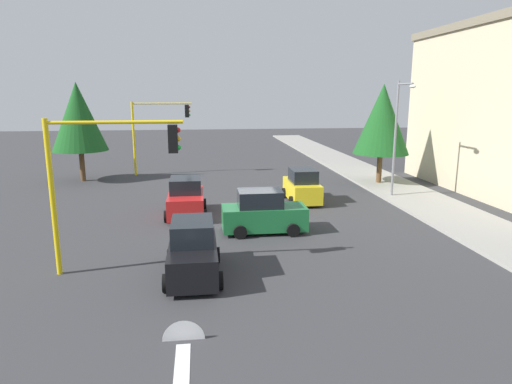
{
  "coord_description": "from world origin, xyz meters",
  "views": [
    {
      "loc": [
        21.66,
        -2.45,
        6.24
      ],
      "look_at": [
        -1.16,
        0.42,
        1.2
      ],
      "focal_mm": 31.45,
      "sensor_mm": 36.0,
      "label": 1
    }
  ],
  "objects_px": {
    "car_yellow": "(302,187)",
    "car_black": "(193,251)",
    "tree_roadside_mid": "(382,119)",
    "traffic_signal_far_right": "(157,123)",
    "car_red": "(186,199)",
    "traffic_signal_near_right": "(106,165)",
    "tree_opposite_side": "(78,117)",
    "car_green": "(263,213)",
    "street_lamp_curbside": "(399,127)"
  },
  "relations": [
    {
      "from": "traffic_signal_near_right",
      "to": "traffic_signal_far_right",
      "type": "distance_m",
      "value": 20.0
    },
    {
      "from": "tree_opposite_side",
      "to": "car_red",
      "type": "relative_size",
      "value": 1.86
    },
    {
      "from": "tree_roadside_mid",
      "to": "car_yellow",
      "type": "height_order",
      "value": "tree_roadside_mid"
    },
    {
      "from": "traffic_signal_near_right",
      "to": "car_black",
      "type": "xyz_separation_m",
      "value": [
        0.76,
        2.88,
        -2.98
      ]
    },
    {
      "from": "car_yellow",
      "to": "tree_opposite_side",
      "type": "bearing_deg",
      "value": -120.15
    },
    {
      "from": "tree_roadside_mid",
      "to": "traffic_signal_near_right",
      "type": "bearing_deg",
      "value": -48.21
    },
    {
      "from": "traffic_signal_near_right",
      "to": "street_lamp_curbside",
      "type": "bearing_deg",
      "value": 122.89
    },
    {
      "from": "car_green",
      "to": "car_red",
      "type": "distance_m",
      "value": 4.93
    },
    {
      "from": "traffic_signal_near_right",
      "to": "street_lamp_curbside",
      "type": "xyz_separation_m",
      "value": [
        -9.61,
        14.86,
        0.47
      ]
    },
    {
      "from": "traffic_signal_near_right",
      "to": "car_green",
      "type": "height_order",
      "value": "traffic_signal_near_right"
    },
    {
      "from": "car_green",
      "to": "car_black",
      "type": "xyz_separation_m",
      "value": [
        4.76,
        -3.14,
        -0.0
      ]
    },
    {
      "from": "traffic_signal_near_right",
      "to": "car_green",
      "type": "relative_size",
      "value": 1.43
    },
    {
      "from": "tree_opposite_side",
      "to": "car_black",
      "type": "bearing_deg",
      "value": 23.65
    },
    {
      "from": "traffic_signal_near_right",
      "to": "street_lamp_curbside",
      "type": "distance_m",
      "value": 17.71
    },
    {
      "from": "traffic_signal_near_right",
      "to": "tree_opposite_side",
      "type": "xyz_separation_m",
      "value": [
        -18.0,
        -5.34,
        0.77
      ]
    },
    {
      "from": "traffic_signal_far_right",
      "to": "tree_opposite_side",
      "type": "relative_size",
      "value": 0.8
    },
    {
      "from": "street_lamp_curbside",
      "to": "tree_opposite_side",
      "type": "xyz_separation_m",
      "value": [
        -8.39,
        -20.2,
        0.3
      ]
    },
    {
      "from": "traffic_signal_near_right",
      "to": "tree_roadside_mid",
      "type": "distance_m",
      "value": 21.02
    },
    {
      "from": "traffic_signal_near_right",
      "to": "traffic_signal_far_right",
      "type": "bearing_deg",
      "value": -179.91
    },
    {
      "from": "tree_opposite_side",
      "to": "car_yellow",
      "type": "bearing_deg",
      "value": 59.85
    },
    {
      "from": "tree_opposite_side",
      "to": "car_black",
      "type": "height_order",
      "value": "tree_opposite_side"
    },
    {
      "from": "car_green",
      "to": "car_black",
      "type": "distance_m",
      "value": 5.7
    },
    {
      "from": "car_black",
      "to": "traffic_signal_far_right",
      "type": "bearing_deg",
      "value": -172.02
    },
    {
      "from": "traffic_signal_far_right",
      "to": "car_black",
      "type": "height_order",
      "value": "traffic_signal_far_right"
    },
    {
      "from": "car_yellow",
      "to": "car_black",
      "type": "distance_m",
      "value": 12.09
    },
    {
      "from": "traffic_signal_far_right",
      "to": "car_red",
      "type": "bearing_deg",
      "value": 11.02
    },
    {
      "from": "car_green",
      "to": "car_yellow",
      "type": "height_order",
      "value": "same"
    },
    {
      "from": "tree_roadside_mid",
      "to": "car_green",
      "type": "xyz_separation_m",
      "value": [
        10.0,
        -9.65,
        -3.64
      ]
    },
    {
      "from": "street_lamp_curbside",
      "to": "car_yellow",
      "type": "height_order",
      "value": "street_lamp_curbside"
    },
    {
      "from": "tree_roadside_mid",
      "to": "car_green",
      "type": "bearing_deg",
      "value": -43.98
    },
    {
      "from": "traffic_signal_far_right",
      "to": "car_red",
      "type": "relative_size",
      "value": 1.49
    },
    {
      "from": "traffic_signal_near_right",
      "to": "car_red",
      "type": "bearing_deg",
      "value": 161.81
    },
    {
      "from": "traffic_signal_far_right",
      "to": "tree_roadside_mid",
      "type": "xyz_separation_m",
      "value": [
        6.0,
        15.7,
        0.52
      ]
    },
    {
      "from": "traffic_signal_near_right",
      "to": "car_black",
      "type": "bearing_deg",
      "value": 75.3
    },
    {
      "from": "tree_opposite_side",
      "to": "car_yellow",
      "type": "height_order",
      "value": "tree_opposite_side"
    },
    {
      "from": "tree_opposite_side",
      "to": "car_green",
      "type": "relative_size",
      "value": 1.85
    },
    {
      "from": "traffic_signal_far_right",
      "to": "car_black",
      "type": "relative_size",
      "value": 1.48
    },
    {
      "from": "street_lamp_curbside",
      "to": "car_yellow",
      "type": "distance_m",
      "value": 6.69
    },
    {
      "from": "traffic_signal_far_right",
      "to": "car_yellow",
      "type": "relative_size",
      "value": 1.54
    },
    {
      "from": "car_green",
      "to": "street_lamp_curbside",
      "type": "bearing_deg",
      "value": 122.37
    },
    {
      "from": "tree_roadside_mid",
      "to": "car_black",
      "type": "height_order",
      "value": "tree_roadside_mid"
    },
    {
      "from": "car_green",
      "to": "car_black",
      "type": "bearing_deg",
      "value": -33.4
    },
    {
      "from": "car_yellow",
      "to": "car_black",
      "type": "bearing_deg",
      "value": -31.15
    },
    {
      "from": "car_red",
      "to": "car_black",
      "type": "relative_size",
      "value": 1.0
    },
    {
      "from": "car_green",
      "to": "car_yellow",
      "type": "distance_m",
      "value": 6.41
    },
    {
      "from": "traffic_signal_far_right",
      "to": "car_yellow",
      "type": "height_order",
      "value": "traffic_signal_far_right"
    },
    {
      "from": "traffic_signal_far_right",
      "to": "tree_roadside_mid",
      "type": "distance_m",
      "value": 16.81
    },
    {
      "from": "car_green",
      "to": "car_yellow",
      "type": "relative_size",
      "value": 1.04
    },
    {
      "from": "tree_opposite_side",
      "to": "tree_roadside_mid",
      "type": "height_order",
      "value": "tree_opposite_side"
    },
    {
      "from": "tree_opposite_side",
      "to": "car_black",
      "type": "distance_m",
      "value": 20.82
    }
  ]
}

